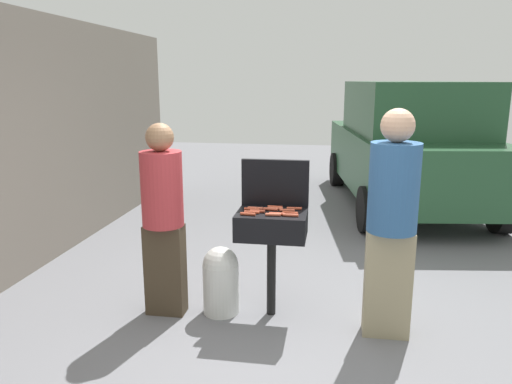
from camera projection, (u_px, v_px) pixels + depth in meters
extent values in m
plane|color=slate|center=(287.00, 331.00, 4.09)|extent=(24.00, 24.00, 0.00)
cube|color=slate|center=(19.00, 144.00, 5.20)|extent=(0.24, 8.00, 2.77)
cylinder|color=black|center=(271.00, 276.00, 4.33)|extent=(0.08, 0.08, 0.72)
cube|color=black|center=(272.00, 224.00, 4.22)|extent=(0.60, 0.44, 0.22)
cube|color=black|center=(275.00, 183.00, 4.36)|extent=(0.60, 0.05, 0.42)
cylinder|color=#AD4228|center=(277.00, 214.00, 4.10)|extent=(0.13, 0.03, 0.03)
cylinder|color=#B74C33|center=(287.00, 210.00, 4.21)|extent=(0.13, 0.04, 0.03)
cylinder|color=#C6593D|center=(275.00, 208.00, 4.27)|extent=(0.13, 0.03, 0.03)
cylinder|color=#B74C33|center=(258.00, 211.00, 4.18)|extent=(0.13, 0.03, 0.03)
cylinder|color=#C6593D|center=(255.00, 208.00, 4.28)|extent=(0.13, 0.03, 0.03)
cylinder|color=#AD4228|center=(294.00, 208.00, 4.27)|extent=(0.13, 0.04, 0.03)
cylinder|color=#C6593D|center=(273.00, 215.00, 4.07)|extent=(0.13, 0.03, 0.03)
cylinder|color=#AD4228|center=(252.00, 212.00, 4.15)|extent=(0.13, 0.03, 0.03)
cylinder|color=#B74C33|center=(291.00, 215.00, 4.06)|extent=(0.13, 0.03, 0.03)
cylinder|color=#AD4228|center=(290.00, 213.00, 4.13)|extent=(0.13, 0.04, 0.03)
cylinder|color=#AD4228|center=(248.00, 214.00, 4.09)|extent=(0.13, 0.04, 0.03)
cylinder|color=#B74C33|center=(270.00, 209.00, 4.24)|extent=(0.13, 0.04, 0.03)
cylinder|color=#AD4228|center=(275.00, 207.00, 4.31)|extent=(0.13, 0.04, 0.03)
cylinder|color=#AD4228|center=(252.00, 209.00, 4.24)|extent=(0.13, 0.03, 0.03)
cylinder|color=silver|center=(221.00, 288.00, 4.38)|extent=(0.32, 0.32, 0.46)
sphere|color=silver|center=(220.00, 264.00, 4.33)|extent=(0.31, 0.31, 0.31)
cube|color=#3F3323|center=(165.00, 269.00, 4.35)|extent=(0.34, 0.19, 0.82)
cylinder|color=#B23338|center=(162.00, 189.00, 4.18)|extent=(0.36, 0.36, 0.65)
sphere|color=#936B4C|center=(160.00, 137.00, 4.08)|extent=(0.24, 0.24, 0.24)
cube|color=gray|center=(388.00, 283.00, 3.97)|extent=(0.37, 0.20, 0.89)
cylinder|color=#2D598C|center=(394.00, 188.00, 3.79)|extent=(0.39, 0.39, 0.70)
sphere|color=tan|center=(398.00, 125.00, 3.68)|extent=(0.26, 0.26, 0.26)
cube|color=#234C2D|center=(406.00, 159.00, 8.07)|extent=(2.48, 4.62, 0.90)
cube|color=#234C2D|center=(413.00, 108.00, 7.69)|extent=(2.09, 2.81, 0.80)
cylinder|color=black|center=(501.00, 210.00, 6.65)|extent=(0.30, 0.66, 0.64)
cylinder|color=black|center=(368.00, 209.00, 6.70)|extent=(0.30, 0.66, 0.64)
cylinder|color=black|center=(429.00, 170.00, 9.65)|extent=(0.30, 0.66, 0.64)
cylinder|color=black|center=(337.00, 169.00, 9.70)|extent=(0.30, 0.66, 0.64)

